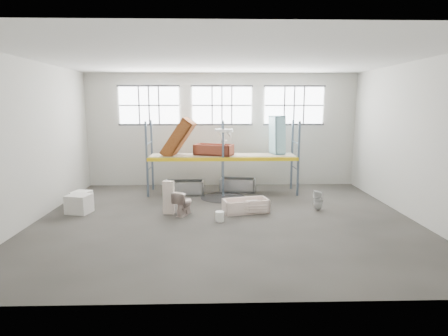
{
  "coord_description": "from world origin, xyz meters",
  "views": [
    {
      "loc": [
        -0.34,
        -11.13,
        3.64
      ],
      "look_at": [
        0.0,
        1.5,
        1.4
      ],
      "focal_mm": 28.8,
      "sensor_mm": 36.0,
      "label": 1
    }
  ],
  "objects_px": {
    "carton_near": "(79,204)",
    "blue_tub_upright": "(277,135)",
    "toilet_beige": "(183,203)",
    "rust_tub_flat": "(214,150)",
    "steel_tub_right": "(238,185)",
    "bucket": "(220,216)",
    "bathtub_beige": "(246,206)",
    "cistern_tall": "(169,197)",
    "toilet_white": "(318,200)",
    "steel_tub_left": "(185,188)"
  },
  "relations": [
    {
      "from": "bucket",
      "to": "carton_near",
      "type": "height_order",
      "value": "carton_near"
    },
    {
      "from": "blue_tub_upright",
      "to": "bathtub_beige",
      "type": "bearing_deg",
      "value": -117.18
    },
    {
      "from": "toilet_beige",
      "to": "steel_tub_right",
      "type": "bearing_deg",
      "value": -97.2
    },
    {
      "from": "cistern_tall",
      "to": "blue_tub_upright",
      "type": "bearing_deg",
      "value": 43.43
    },
    {
      "from": "cistern_tall",
      "to": "carton_near",
      "type": "distance_m",
      "value": 3.07
    },
    {
      "from": "toilet_white",
      "to": "cistern_tall",
      "type": "bearing_deg",
      "value": -79.44
    },
    {
      "from": "toilet_beige",
      "to": "bathtub_beige",
      "type": "bearing_deg",
      "value": -148.84
    },
    {
      "from": "toilet_beige",
      "to": "carton_near",
      "type": "bearing_deg",
      "value": 19.43
    },
    {
      "from": "steel_tub_right",
      "to": "rust_tub_flat",
      "type": "distance_m",
      "value": 1.88
    },
    {
      "from": "steel_tub_right",
      "to": "bucket",
      "type": "distance_m",
      "value": 4.13
    },
    {
      "from": "toilet_white",
      "to": "steel_tub_right",
      "type": "relative_size",
      "value": 0.47
    },
    {
      "from": "toilet_beige",
      "to": "rust_tub_flat",
      "type": "height_order",
      "value": "rust_tub_flat"
    },
    {
      "from": "steel_tub_left",
      "to": "cistern_tall",
      "type": "bearing_deg",
      "value": -96.8
    },
    {
      "from": "toilet_white",
      "to": "rust_tub_flat",
      "type": "distance_m",
      "value": 4.68
    },
    {
      "from": "toilet_beige",
      "to": "rust_tub_flat",
      "type": "xyz_separation_m",
      "value": [
        1.02,
        2.98,
        1.41
      ]
    },
    {
      "from": "cistern_tall",
      "to": "steel_tub_right",
      "type": "distance_m",
      "value": 4.07
    },
    {
      "from": "bathtub_beige",
      "to": "bucket",
      "type": "xyz_separation_m",
      "value": [
        -0.91,
        -0.98,
        -0.07
      ]
    },
    {
      "from": "rust_tub_flat",
      "to": "bucket",
      "type": "xyz_separation_m",
      "value": [
        0.19,
        -3.7,
        -1.66
      ]
    },
    {
      "from": "bathtub_beige",
      "to": "toilet_white",
      "type": "relative_size",
      "value": 2.17
    },
    {
      "from": "cistern_tall",
      "to": "steel_tub_left",
      "type": "bearing_deg",
      "value": 89.82
    },
    {
      "from": "toilet_beige",
      "to": "bucket",
      "type": "distance_m",
      "value": 1.43
    },
    {
      "from": "carton_near",
      "to": "cistern_tall",
      "type": "bearing_deg",
      "value": -2.8
    },
    {
      "from": "cistern_tall",
      "to": "bucket",
      "type": "xyz_separation_m",
      "value": [
        1.7,
        -0.87,
        -0.4
      ]
    },
    {
      "from": "toilet_white",
      "to": "blue_tub_upright",
      "type": "height_order",
      "value": "blue_tub_upright"
    },
    {
      "from": "toilet_beige",
      "to": "bucket",
      "type": "bearing_deg",
      "value": 173.4
    },
    {
      "from": "rust_tub_flat",
      "to": "blue_tub_upright",
      "type": "xyz_separation_m",
      "value": [
        2.64,
        0.28,
        0.57
      ]
    },
    {
      "from": "blue_tub_upright",
      "to": "toilet_white",
      "type": "bearing_deg",
      "value": -70.53
    },
    {
      "from": "blue_tub_upright",
      "to": "bucket",
      "type": "xyz_separation_m",
      "value": [
        -2.45,
        -3.98,
        -2.24
      ]
    },
    {
      "from": "blue_tub_upright",
      "to": "bucket",
      "type": "distance_m",
      "value": 5.18
    },
    {
      "from": "rust_tub_flat",
      "to": "toilet_white",
      "type": "bearing_deg",
      "value": -35.12
    },
    {
      "from": "toilet_beige",
      "to": "steel_tub_left",
      "type": "distance_m",
      "value": 2.78
    },
    {
      "from": "toilet_beige",
      "to": "carton_near",
      "type": "height_order",
      "value": "toilet_beige"
    },
    {
      "from": "carton_near",
      "to": "blue_tub_upright",
      "type": "bearing_deg",
      "value": 22.29
    },
    {
      "from": "bathtub_beige",
      "to": "toilet_beige",
      "type": "height_order",
      "value": "toilet_beige"
    },
    {
      "from": "toilet_beige",
      "to": "rust_tub_flat",
      "type": "distance_m",
      "value": 3.45
    },
    {
      "from": "cistern_tall",
      "to": "steel_tub_right",
      "type": "bearing_deg",
      "value": 58.02
    },
    {
      "from": "toilet_beige",
      "to": "blue_tub_upright",
      "type": "height_order",
      "value": "blue_tub_upright"
    },
    {
      "from": "bathtub_beige",
      "to": "toilet_white",
      "type": "xyz_separation_m",
      "value": [
        2.54,
        0.17,
        0.13
      ]
    },
    {
      "from": "toilet_beige",
      "to": "bucket",
      "type": "height_order",
      "value": "toilet_beige"
    },
    {
      "from": "cistern_tall",
      "to": "toilet_white",
      "type": "xyz_separation_m",
      "value": [
        5.15,
        0.27,
        -0.21
      ]
    },
    {
      "from": "steel_tub_left",
      "to": "rust_tub_flat",
      "type": "distance_m",
      "value": 1.96
    },
    {
      "from": "cistern_tall",
      "to": "bucket",
      "type": "distance_m",
      "value": 1.95
    },
    {
      "from": "steel_tub_right",
      "to": "bucket",
      "type": "xyz_separation_m",
      "value": [
        -0.83,
        -4.04,
        -0.11
      ]
    },
    {
      "from": "blue_tub_upright",
      "to": "bucket",
      "type": "bearing_deg",
      "value": -121.62
    },
    {
      "from": "toilet_white",
      "to": "carton_near",
      "type": "height_order",
      "value": "toilet_white"
    },
    {
      "from": "steel_tub_left",
      "to": "steel_tub_right",
      "type": "distance_m",
      "value": 2.29
    },
    {
      "from": "cistern_tall",
      "to": "bucket",
      "type": "bearing_deg",
      "value": -20.57
    },
    {
      "from": "steel_tub_right",
      "to": "blue_tub_upright",
      "type": "xyz_separation_m",
      "value": [
        1.62,
        -0.06,
        2.12
      ]
    },
    {
      "from": "blue_tub_upright",
      "to": "carton_near",
      "type": "xyz_separation_m",
      "value": [
        -7.21,
        -2.96,
        -2.08
      ]
    },
    {
      "from": "bathtub_beige",
      "to": "rust_tub_flat",
      "type": "bearing_deg",
      "value": 98.39
    }
  ]
}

